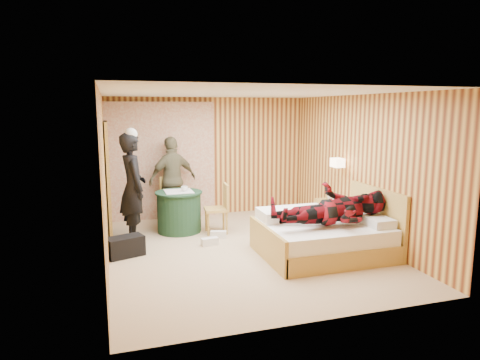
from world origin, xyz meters
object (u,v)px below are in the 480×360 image
object	(u,v)px
nightstand	(332,216)
man_at_table	(173,180)
round_table	(179,211)
bed	(324,236)
chair_far	(172,196)
duffel_bag	(125,246)
woman_standing	(133,188)
man_on_bed	(333,199)
chair_near	(220,204)
wall_lamp	(338,163)

from	to	relation	value
nightstand	man_at_table	size ratio (longest dim) A/B	0.36
round_table	man_at_table	bearing A→B (deg)	90.00
bed	chair_far	world-z (taller)	bed
duffel_bag	woman_standing	distance (m)	1.12
bed	man_on_bed	distance (m)	0.68
man_on_bed	chair_far	bearing A→B (deg)	125.36
chair_far	duffel_bag	world-z (taller)	chair_far
man_at_table	round_table	bearing A→B (deg)	70.42
bed	round_table	distance (m)	2.75
chair_far	man_at_table	distance (m)	0.33
round_table	chair_near	distance (m)	0.79
bed	wall_lamp	bearing A→B (deg)	52.34
chair_near	round_table	bearing A→B (deg)	-106.72
chair_far	man_at_table	world-z (taller)	man_at_table
chair_far	woman_standing	distance (m)	1.35
wall_lamp	nightstand	distance (m)	1.00
bed	chair_far	xyz separation A→B (m)	(-1.99, 2.61, 0.24)
wall_lamp	chair_near	size ratio (longest dim) A/B	0.29
nightstand	duffel_bag	world-z (taller)	nightstand
chair_near	woman_standing	bearing A→B (deg)	-82.89
round_table	man_on_bed	xyz separation A→B (m)	(1.98, -2.15, 0.55)
chair_far	round_table	bearing A→B (deg)	-109.20
wall_lamp	bed	world-z (taller)	wall_lamp
nightstand	chair_far	xyz separation A→B (m)	(-2.74, 1.54, 0.23)
wall_lamp	round_table	distance (m)	3.04
chair_far	man_on_bed	bearing A→B (deg)	-76.41
bed	man_at_table	world-z (taller)	man_at_table
nightstand	chair_near	bearing A→B (deg)	164.17
round_table	bed	bearing A→B (deg)	-44.55
man_at_table	man_on_bed	bearing A→B (deg)	104.95
chair_far	duffel_bag	size ratio (longest dim) A/B	1.68
duffel_bag	man_at_table	xyz separation A→B (m)	(1.02, 1.84, 0.71)
bed	man_at_table	bearing A→B (deg)	126.46
round_table	wall_lamp	bearing A→B (deg)	-18.10
man_at_table	wall_lamp	bearing A→B (deg)	129.90
chair_far	man_at_table	xyz separation A→B (m)	(0.03, 0.04, 0.32)
round_table	man_at_table	xyz separation A→B (m)	(0.00, 0.72, 0.48)
round_table	chair_near	world-z (taller)	chair_near
chair_near	nightstand	bearing A→B (deg)	79.64
chair_far	man_on_bed	size ratio (longest dim) A/B	0.53
chair_near	man_on_bed	bearing A→B (deg)	39.64
bed	round_table	world-z (taller)	bed
nightstand	woman_standing	distance (m)	3.63
chair_far	man_on_bed	xyz separation A→B (m)	(2.01, -2.83, 0.40)
wall_lamp	round_table	bearing A→B (deg)	161.90
duffel_bag	chair_near	bearing A→B (deg)	6.25
nightstand	bed	bearing A→B (deg)	-125.03
chair_far	man_on_bed	world-z (taller)	man_on_bed
round_table	chair_far	world-z (taller)	chair_far
bed	nightstand	distance (m)	1.31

